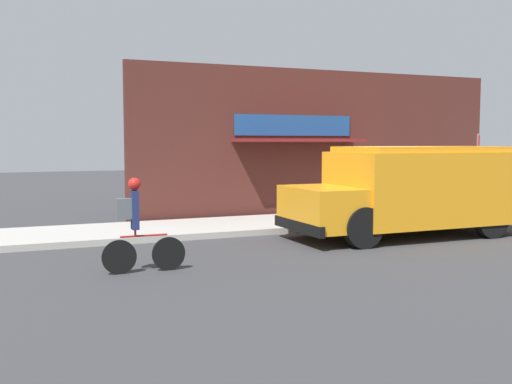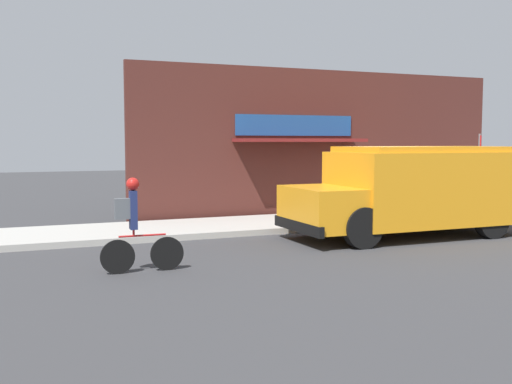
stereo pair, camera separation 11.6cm
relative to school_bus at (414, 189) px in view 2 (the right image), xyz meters
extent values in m
plane|color=#38383A|center=(0.07, 1.51, -1.16)|extent=(70.00, 70.00, 0.00)
cube|color=#ADAAA3|center=(0.07, 2.89, -1.09)|extent=(28.00, 2.75, 0.15)
cube|color=#4C231E|center=(0.07, 4.53, 1.09)|extent=(12.39, 0.18, 4.51)
cube|color=#1E4C93|center=(-1.03, 4.42, 1.63)|extent=(3.88, 0.05, 0.62)
cube|color=maroon|center=(-1.03, 4.00, 1.19)|extent=(4.07, 0.88, 0.10)
cube|color=orange|center=(0.36, 0.00, 0.03)|extent=(4.56, 2.33, 1.74)
cube|color=orange|center=(-2.55, 0.01, -0.37)|extent=(1.29, 2.13, 0.96)
cube|color=orange|center=(0.36, 0.00, 0.96)|extent=(4.19, 2.14, 0.13)
cube|color=black|center=(-3.14, 0.02, -0.74)|extent=(0.13, 2.26, 0.24)
cube|color=red|center=(-0.88, 1.41, 0.11)|extent=(0.03, 0.44, 0.44)
cylinder|color=black|center=(-2.07, 1.00, -0.71)|extent=(0.91, 0.27, 0.91)
cylinder|color=black|center=(-2.08, -0.98, -0.71)|extent=(0.91, 0.27, 0.91)
cylinder|color=black|center=(1.53, 0.98, -0.71)|extent=(0.91, 0.27, 0.91)
cylinder|color=black|center=(1.52, -1.00, -0.71)|extent=(0.91, 0.27, 0.91)
cylinder|color=black|center=(-6.52, -1.48, -0.86)|extent=(0.60, 0.06, 0.60)
cylinder|color=black|center=(-7.40, -1.46, -0.86)|extent=(0.60, 0.06, 0.60)
cylinder|color=red|center=(-6.96, -1.47, -0.51)|extent=(0.83, 0.06, 0.04)
cylinder|color=red|center=(-7.12, -1.47, -0.45)|extent=(0.04, 0.04, 0.12)
cube|color=navy|center=(-7.12, -1.47, -0.05)|extent=(0.13, 0.20, 0.68)
sphere|color=red|center=(-7.12, -1.47, 0.41)|extent=(0.23, 0.23, 0.23)
cube|color=#565B60|center=(-7.31, -1.46, -0.02)|extent=(0.26, 0.15, 0.36)
cylinder|color=slate|center=(4.09, 2.21, 0.19)|extent=(0.07, 0.07, 2.40)
cube|color=red|center=(4.09, 2.16, 1.03)|extent=(0.45, 0.45, 0.60)
cylinder|color=slate|center=(3.38, 3.16, -0.54)|extent=(0.51, 0.51, 0.95)
cylinder|color=black|center=(3.38, 3.16, -0.05)|extent=(0.52, 0.52, 0.04)
camera|label=1|loc=(-9.26, -11.84, 1.15)|focal=42.00mm
camera|label=2|loc=(-9.15, -11.89, 1.15)|focal=42.00mm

